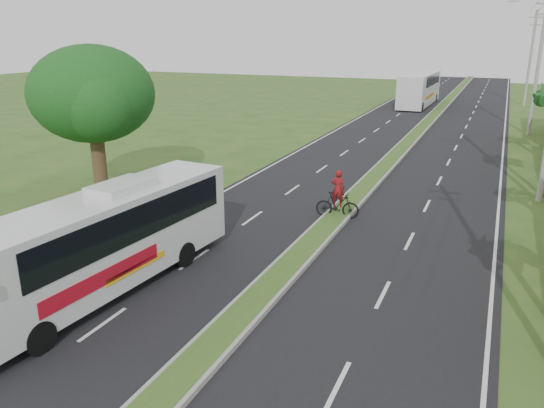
% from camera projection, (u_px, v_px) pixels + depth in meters
% --- Properties ---
extents(ground, '(180.00, 180.00, 0.00)m').
position_uv_depth(ground, '(209.00, 352.00, 13.89)').
color(ground, '#2C541E').
rests_on(ground, ground).
extents(road_asphalt, '(14.00, 160.00, 0.02)m').
position_uv_depth(road_asphalt, '(378.00, 175.00, 31.36)').
color(road_asphalt, black).
rests_on(road_asphalt, ground).
extents(median_strip, '(1.20, 160.00, 0.18)m').
position_uv_depth(median_strip, '(378.00, 173.00, 31.33)').
color(median_strip, gray).
rests_on(median_strip, ground).
extents(lane_edge_left, '(0.12, 160.00, 0.01)m').
position_uv_depth(lane_edge_left, '(274.00, 164.00, 33.90)').
color(lane_edge_left, silver).
rests_on(lane_edge_left, ground).
extents(lane_edge_right, '(0.12, 160.00, 0.01)m').
position_uv_depth(lane_edge_right, '(500.00, 187.00, 28.83)').
color(lane_edge_right, silver).
rests_on(lane_edge_right, ground).
extents(shade_tree, '(6.30, 6.00, 7.54)m').
position_uv_depth(shade_tree, '(91.00, 97.00, 25.68)').
color(shade_tree, '#473321').
rests_on(shade_tree, ground).
extents(utility_pole_c, '(1.60, 0.28, 11.00)m').
position_uv_depth(utility_pole_c, '(539.00, 64.00, 42.14)').
color(utility_pole_c, gray).
rests_on(utility_pole_c, ground).
extents(utility_pole_d, '(1.60, 0.28, 10.50)m').
position_uv_depth(utility_pole_d, '(531.00, 57.00, 59.69)').
color(utility_pole_d, gray).
rests_on(utility_pole_d, ground).
extents(coach_bus_main, '(3.08, 10.74, 3.42)m').
position_uv_depth(coach_bus_main, '(102.00, 238.00, 16.59)').
color(coach_bus_main, silver).
rests_on(coach_bus_main, ground).
extents(coach_bus_far, '(3.03, 12.67, 3.67)m').
position_uv_depth(coach_bus_far, '(420.00, 87.00, 61.15)').
color(coach_bus_far, silver).
rests_on(coach_bus_far, ground).
extents(motorcyclist, '(2.02, 0.78, 2.21)m').
position_uv_depth(motorcyclist, '(337.00, 201.00, 23.85)').
color(motorcyclist, black).
rests_on(motorcyclist, ground).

